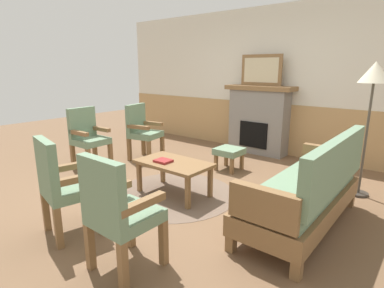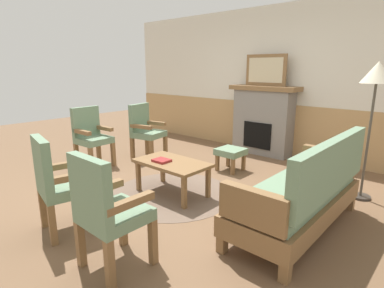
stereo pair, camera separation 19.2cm
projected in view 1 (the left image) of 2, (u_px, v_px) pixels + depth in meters
name	position (u px, v px, depth m)	size (l,w,h in m)	color
ground_plane	(176.00, 187.00, 4.26)	(14.00, 14.00, 0.00)	brown
wall_back	(267.00, 83.00, 5.89)	(7.20, 0.14, 2.70)	silver
fireplace	(259.00, 119.00, 5.86)	(1.30, 0.44, 1.28)	gray
framed_picture	(261.00, 70.00, 5.64)	(0.80, 0.04, 0.56)	brown
couch	(306.00, 191.00, 3.11)	(0.70, 1.80, 0.98)	brown
coffee_table	(174.00, 166.00, 3.94)	(0.96, 0.56, 0.44)	brown
round_rug	(174.00, 194.00, 4.04)	(1.61, 1.61, 0.01)	brown
book_on_table	(163.00, 161.00, 3.92)	(0.21, 0.18, 0.03)	maroon
footstool	(229.00, 153.00, 4.92)	(0.40, 0.40, 0.36)	brown
armchair_near_fireplace	(142.00, 129.00, 5.48)	(0.57, 0.57, 0.98)	brown
armchair_by_window_left	(88.00, 135.00, 5.00)	(0.50, 0.50, 0.98)	brown
armchair_front_left	(63.00, 183.00, 2.94)	(0.57, 0.57, 0.98)	brown
armchair_front_center	(118.00, 209.00, 2.39)	(0.48, 0.48, 0.98)	brown
floor_lamp_by_couch	(374.00, 81.00, 3.67)	(0.36, 0.36, 1.68)	#332D28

